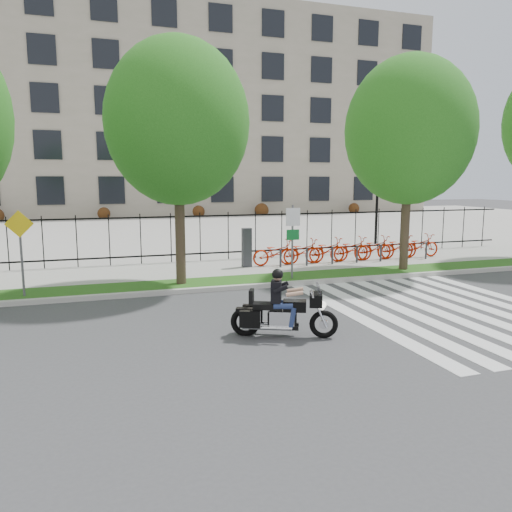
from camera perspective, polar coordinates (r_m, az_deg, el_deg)
name	(u,v)px	position (r m, az deg, el deg)	size (l,w,h in m)	color
ground	(279,326)	(12.21, 2.60, -7.94)	(120.00, 120.00, 0.00)	#3B3B3E
curb	(233,288)	(15.97, -2.60, -3.64)	(60.00, 0.20, 0.15)	#AEACA4
grass_verge	(227,282)	(16.77, -3.38, -3.04)	(60.00, 1.50, 0.15)	#225314
sidewalk	(210,270)	(19.15, -5.28, -1.56)	(60.00, 3.50, 0.15)	#9C9A92
plaza	(155,228)	(36.33, -11.46, 3.19)	(80.00, 34.00, 0.10)	#9C9A92
crosswalk_stripes	(445,309)	(14.57, 20.75, -5.71)	(5.70, 8.00, 0.01)	silver
iron_fence	(200,237)	(20.69, -6.40, 2.21)	(30.00, 0.06, 2.00)	black
office_building	(130,117)	(56.37, -14.24, 15.15)	(60.00, 21.90, 20.15)	gray
lamp_post_right	(378,185)	(26.94, 13.73, 7.93)	(1.06, 0.70, 4.25)	black
street_tree_1	(178,122)	(16.18, -8.96, 14.84)	(4.48, 4.48, 7.68)	#392B1F
street_tree_2	(410,131)	(19.41, 17.14, 13.52)	(4.66, 4.66, 7.77)	#392B1F
bike_share_station	(350,249)	(20.89, 10.65, 0.80)	(8.93, 0.87, 1.50)	#2D2D33
sign_pole_regulatory	(293,232)	(16.86, 4.21, 2.75)	(0.50, 0.09, 2.50)	#59595B
sign_pole_warning	(20,242)	(15.74, -25.33, 1.49)	(0.78, 0.09, 2.49)	#59595B
motorcycle_rider	(283,310)	(11.22, 3.14, -6.16)	(2.26, 1.29, 1.87)	black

